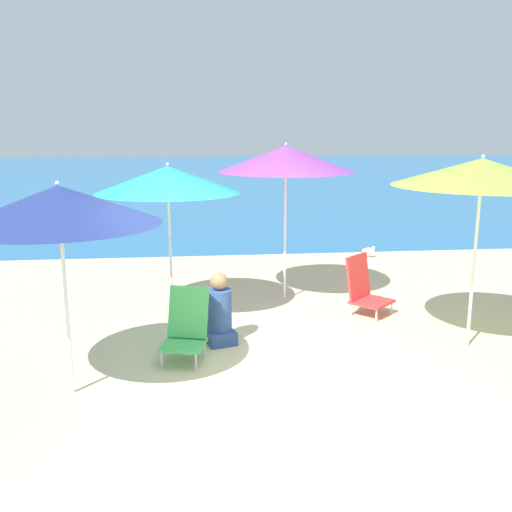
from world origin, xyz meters
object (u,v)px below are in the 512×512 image
beach_umbrella_purple (286,159)px  seagull (369,251)px  beach_chair_green (186,327)px  person_seated_near (219,314)px  beach_chair_red (364,288)px  beach_umbrella_navy (59,205)px  beach_umbrella_lime (482,172)px  beach_umbrella_teal (168,179)px

beach_umbrella_purple → seagull: 3.90m
beach_chair_green → person_seated_near: size_ratio=0.91×
beach_chair_red → beach_chair_green: beach_chair_red is taller
beach_umbrella_navy → beach_chair_green: bearing=33.9°
beach_umbrella_navy → beach_chair_green: 1.99m
beach_chair_red → person_seated_near: (-2.05, -0.90, -0.00)m
beach_chair_red → person_seated_near: 2.24m
beach_chair_red → beach_chair_green: size_ratio=1.03×
beach_umbrella_navy → person_seated_near: size_ratio=2.37×
beach_umbrella_navy → beach_umbrella_purple: bearing=48.0°
beach_umbrella_purple → beach_chair_green: 3.07m
beach_umbrella_navy → beach_chair_green: (1.10, 0.74, -1.48)m
beach_umbrella_purple → person_seated_near: beach_umbrella_purple is taller
beach_umbrella_lime → beach_chair_red: bearing=122.9°
beach_umbrella_lime → person_seated_near: size_ratio=2.58×
beach_umbrella_lime → beach_umbrella_teal: 3.80m
person_seated_near → seagull: size_ratio=3.23×
beach_umbrella_lime → person_seated_near: beach_umbrella_lime is taller
beach_chair_red → person_seated_near: bearing=160.8°
beach_umbrella_lime → beach_chair_red: 2.32m
beach_umbrella_purple → beach_umbrella_navy: bearing=-132.0°
beach_umbrella_purple → beach_umbrella_lime: 2.80m
beach_umbrella_teal → beach_umbrella_purple: bearing=21.9°
beach_umbrella_purple → beach_umbrella_teal: bearing=-158.1°
beach_chair_red → beach_umbrella_lime: bearing=-100.1°
beach_umbrella_lime → beach_chair_green: size_ratio=2.83×
person_seated_near → seagull: 5.34m
beach_chair_green → beach_umbrella_purple: bearing=70.9°
beach_chair_red → beach_chair_green: bearing=165.7°
beach_chair_red → beach_chair_green: (-2.44, -1.33, 0.00)m
beach_umbrella_lime → beach_umbrella_navy: beach_umbrella_lime is taller
beach_umbrella_purple → beach_umbrella_lime: size_ratio=1.04×
beach_umbrella_teal → beach_chair_red: beach_umbrella_teal is taller
beach_umbrella_purple → beach_chair_green: size_ratio=2.93×
beach_umbrella_teal → beach_chair_red: size_ratio=2.57×
beach_umbrella_lime → beach_chair_red: (-0.87, 1.34, -1.68)m
beach_chair_green → seagull: 5.91m
beach_umbrella_purple → beach_chair_red: bearing=-37.2°
beach_umbrella_purple → beach_umbrella_navy: beach_umbrella_purple is taller
beach_umbrella_navy → beach_umbrella_lime: bearing=9.4°
beach_umbrella_teal → beach_chair_red: 3.05m
beach_umbrella_teal → person_seated_near: beach_umbrella_teal is taller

